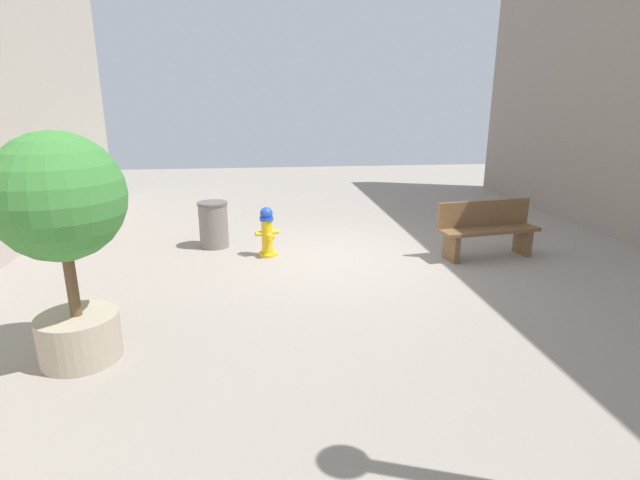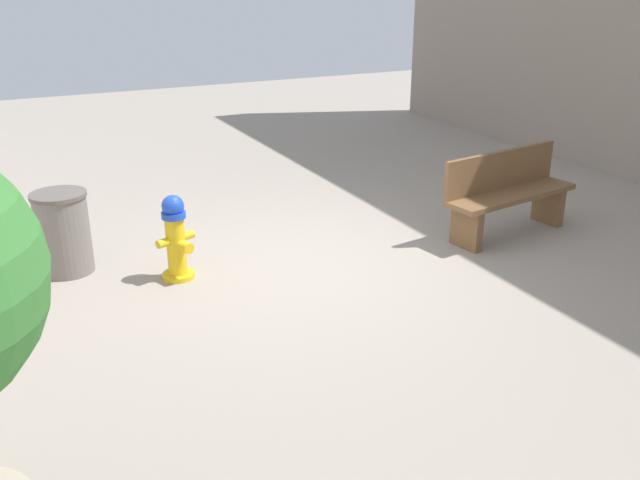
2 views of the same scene
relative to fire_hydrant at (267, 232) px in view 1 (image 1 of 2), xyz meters
name	(u,v)px [view 1 (image 1 of 2)]	position (x,y,z in m)	size (l,w,h in m)	color
ground_plane	(341,258)	(-1.24, 0.26, -0.43)	(23.40, 23.40, 0.00)	gray
fire_hydrant	(267,232)	(0.00, 0.00, 0.00)	(0.41, 0.39, 0.86)	gold
bench_near	(487,228)	(-3.72, 0.46, 0.07)	(1.78, 0.69, 0.95)	brown
planter_tree	(62,218)	(1.97, 3.23, 1.07)	(1.24, 1.24, 2.33)	tan
trash_bin	(214,225)	(0.96, -0.66, -0.01)	(0.54, 0.54, 0.83)	slate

